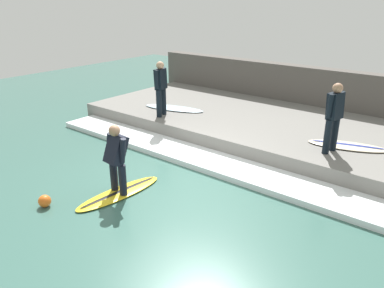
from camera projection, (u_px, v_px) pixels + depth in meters
ground_plane at (172, 183)px, 8.18m from camera, size 28.00×28.00×0.00m
concrete_ledge at (262, 126)px, 11.05m from camera, size 4.40×10.77×0.48m
back_wall at (299, 91)px, 12.61m from camera, size 0.50×11.31×1.68m
wave_foam_crest at (208, 161)px, 9.12m from camera, size 1.05×10.23×0.14m
surfboard_riding at (119, 193)px, 7.70m from camera, size 2.05×0.71×0.07m
surfer_riding at (116, 156)px, 7.40m from camera, size 0.45×0.63×1.45m
surfer_waiting_near at (334, 114)px, 8.28m from camera, size 0.54×0.33×1.60m
surfboard_waiting_near at (348, 146)px, 8.86m from camera, size 1.10×1.89×0.07m
surfer_waiting_far at (161, 86)px, 10.89m from camera, size 0.53×0.33×1.61m
surfboard_waiting_far at (174, 108)px, 11.85m from camera, size 1.09×2.08×0.06m
marker_buoy at (45, 201)px, 7.22m from camera, size 0.24×0.24×0.24m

